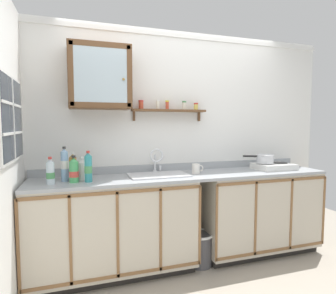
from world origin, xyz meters
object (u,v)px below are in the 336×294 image
(sink, at_px, (158,179))
(hot_plate_stove, at_px, (274,166))
(bottle_juice_amber_5, at_px, (73,167))
(bottle_opaque_white_0, at_px, (81,170))
(mug, at_px, (196,169))
(bottle_water_clear_2, at_px, (50,172))
(bottle_soda_green_4, at_px, (74,171))
(bottle_water_blue_1, at_px, (65,165))
(saucepan, at_px, (265,159))
(trash_bin, at_px, (200,248))
(wall_cabinet, at_px, (100,77))
(bottle_detergent_teal_3, at_px, (88,168))

(sink, distance_m, hot_plate_stove, 1.38)
(sink, relative_size, bottle_juice_amber_5, 2.34)
(bottle_opaque_white_0, bearing_deg, mug, -0.11)
(bottle_water_clear_2, distance_m, bottle_juice_amber_5, 0.28)
(sink, bearing_deg, bottle_opaque_white_0, -177.92)
(sink, bearing_deg, bottle_soda_green_4, -172.47)
(hot_plate_stove, bearing_deg, mug, 179.33)
(bottle_water_blue_1, bearing_deg, bottle_juice_amber_5, 58.41)
(sink, xyz_separation_m, saucepan, (1.28, -0.02, 0.17))
(bottle_soda_green_4, relative_size, trash_bin, 0.71)
(wall_cabinet, bearing_deg, saucepan, -3.89)
(bottle_opaque_white_0, bearing_deg, trash_bin, -4.79)
(sink, distance_m, wall_cabinet, 1.17)
(hot_plate_stove, bearing_deg, bottle_water_clear_2, -177.80)
(bottle_juice_amber_5, distance_m, trash_bin, 1.54)
(sink, xyz_separation_m, mug, (0.41, -0.03, 0.09))
(bottle_water_clear_2, distance_m, wall_cabinet, 1.01)
(bottle_juice_amber_5, distance_m, wall_cabinet, 0.91)
(bottle_opaque_white_0, relative_size, bottle_water_blue_1, 0.69)
(bottle_water_clear_2, bearing_deg, mug, 4.16)
(hot_plate_stove, xyz_separation_m, bottle_detergent_teal_3, (-2.08, -0.09, 0.09))
(bottle_soda_green_4, bearing_deg, saucepan, 2.52)
(hot_plate_stove, bearing_deg, saucepan, 166.66)
(saucepan, bearing_deg, bottle_opaque_white_0, -179.67)
(sink, relative_size, mug, 4.92)
(trash_bin, bearing_deg, bottle_detergent_teal_3, -179.84)
(bottle_detergent_teal_3, distance_m, bottle_juice_amber_5, 0.25)
(sink, bearing_deg, trash_bin, -16.81)
(bottle_opaque_white_0, distance_m, wall_cabinet, 0.91)
(sink, relative_size, bottle_detergent_teal_3, 2.11)
(bottle_water_blue_1, height_order, bottle_soda_green_4, bottle_water_blue_1)
(bottle_water_blue_1, bearing_deg, bottle_water_clear_2, -137.68)
(bottle_detergent_teal_3, relative_size, trash_bin, 0.82)
(bottle_water_blue_1, relative_size, trash_bin, 0.93)
(bottle_opaque_white_0, relative_size, mug, 1.82)
(bottle_opaque_white_0, height_order, wall_cabinet, wall_cabinet)
(sink, bearing_deg, saucepan, -0.71)
(hot_plate_stove, xyz_separation_m, bottle_water_clear_2, (-2.39, -0.09, 0.07))
(bottle_water_clear_2, height_order, wall_cabinet, wall_cabinet)
(bottle_water_blue_1, xyz_separation_m, bottle_juice_amber_5, (0.07, 0.11, -0.04))
(hot_plate_stove, bearing_deg, bottle_detergent_teal_3, -177.59)
(sink, height_order, bottle_opaque_white_0, sink)
(mug, bearing_deg, saucepan, 0.90)
(sink, relative_size, wall_cabinet, 0.97)
(bottle_soda_green_4, distance_m, trash_bin, 1.51)
(sink, relative_size, trash_bin, 1.73)
(bottle_opaque_white_0, height_order, bottle_detergent_teal_3, bottle_detergent_teal_3)
(saucepan, height_order, bottle_soda_green_4, bottle_soda_green_4)
(bottle_juice_amber_5, bearing_deg, bottle_detergent_teal_3, -57.78)
(bottle_water_blue_1, relative_size, bottle_detergent_teal_3, 1.12)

